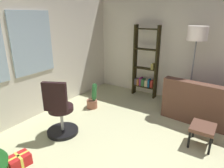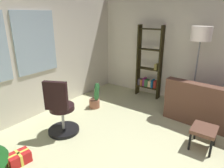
{
  "view_description": "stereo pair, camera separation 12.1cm",
  "coord_description": "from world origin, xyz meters",
  "px_view_note": "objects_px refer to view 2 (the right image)",
  "views": [
    {
      "loc": [
        -2.32,
        -0.45,
        2.06
      ],
      "look_at": [
        0.13,
        1.13,
        1.03
      ],
      "focal_mm": 31.97,
      "sensor_mm": 36.0,
      "label": 1
    },
    {
      "loc": [
        -2.25,
        -0.55,
        2.06
      ],
      "look_at": [
        0.13,
        1.13,
        1.03
      ],
      "focal_mm": 31.97,
      "sensor_mm": 36.0,
      "label": 2
    }
  ],
  "objects_px": {
    "office_chair": "(61,113)",
    "potted_plant": "(96,98)",
    "couch": "(223,109)",
    "gift_box_red": "(19,158)",
    "footstool": "(204,131)",
    "floor_lamp": "(200,39)",
    "bookshelf": "(149,67)"
  },
  "relations": [
    {
      "from": "footstool",
      "to": "bookshelf",
      "type": "distance_m",
      "value": 2.31
    },
    {
      "from": "floor_lamp",
      "to": "potted_plant",
      "type": "relative_size",
      "value": 3.03
    },
    {
      "from": "bookshelf",
      "to": "floor_lamp",
      "type": "distance_m",
      "value": 1.47
    },
    {
      "from": "couch",
      "to": "potted_plant",
      "type": "bearing_deg",
      "value": 110.59
    },
    {
      "from": "office_chair",
      "to": "potted_plant",
      "type": "bearing_deg",
      "value": 9.82
    },
    {
      "from": "gift_box_red",
      "to": "floor_lamp",
      "type": "xyz_separation_m",
      "value": [
        3.11,
        -1.59,
        1.51
      ]
    },
    {
      "from": "footstool",
      "to": "potted_plant",
      "type": "height_order",
      "value": "potted_plant"
    },
    {
      "from": "footstool",
      "to": "bookshelf",
      "type": "height_order",
      "value": "bookshelf"
    },
    {
      "from": "couch",
      "to": "bookshelf",
      "type": "relative_size",
      "value": 1.06
    },
    {
      "from": "couch",
      "to": "potted_plant",
      "type": "distance_m",
      "value": 2.66
    },
    {
      "from": "gift_box_red",
      "to": "bookshelf",
      "type": "xyz_separation_m",
      "value": [
        3.41,
        -0.39,
        0.71
      ]
    },
    {
      "from": "couch",
      "to": "potted_plant",
      "type": "relative_size",
      "value": 3.16
    },
    {
      "from": "gift_box_red",
      "to": "office_chair",
      "type": "xyz_separation_m",
      "value": [
        0.89,
        0.08,
        0.33
      ]
    },
    {
      "from": "footstool",
      "to": "floor_lamp",
      "type": "relative_size",
      "value": 0.23
    },
    {
      "from": "couch",
      "to": "floor_lamp",
      "type": "xyz_separation_m",
      "value": [
        0.09,
        0.62,
        1.3
      ]
    },
    {
      "from": "bookshelf",
      "to": "floor_lamp",
      "type": "relative_size",
      "value": 0.99
    },
    {
      "from": "footstool",
      "to": "floor_lamp",
      "type": "height_order",
      "value": "floor_lamp"
    },
    {
      "from": "couch",
      "to": "potted_plant",
      "type": "height_order",
      "value": "couch"
    },
    {
      "from": "couch",
      "to": "bookshelf",
      "type": "height_order",
      "value": "bookshelf"
    },
    {
      "from": "office_chair",
      "to": "potted_plant",
      "type": "height_order",
      "value": "office_chair"
    },
    {
      "from": "couch",
      "to": "office_chair",
      "type": "height_order",
      "value": "office_chair"
    },
    {
      "from": "potted_plant",
      "to": "gift_box_red",
      "type": "bearing_deg",
      "value": -172.15
    },
    {
      "from": "footstool",
      "to": "floor_lamp",
      "type": "bearing_deg",
      "value": 22.68
    },
    {
      "from": "footstool",
      "to": "floor_lamp",
      "type": "xyz_separation_m",
      "value": [
        1.18,
        0.49,
        1.29
      ]
    },
    {
      "from": "floor_lamp",
      "to": "potted_plant",
      "type": "bearing_deg",
      "value": 118.59
    },
    {
      "from": "gift_box_red",
      "to": "bookshelf",
      "type": "height_order",
      "value": "bookshelf"
    },
    {
      "from": "potted_plant",
      "to": "bookshelf",
      "type": "bearing_deg",
      "value": -27.09
    },
    {
      "from": "couch",
      "to": "gift_box_red",
      "type": "distance_m",
      "value": 3.75
    },
    {
      "from": "office_chair",
      "to": "floor_lamp",
      "type": "relative_size",
      "value": 0.56
    },
    {
      "from": "bookshelf",
      "to": "floor_lamp",
      "type": "bearing_deg",
      "value": -104.36
    },
    {
      "from": "couch",
      "to": "office_chair",
      "type": "bearing_deg",
      "value": 132.92
    },
    {
      "from": "bookshelf",
      "to": "potted_plant",
      "type": "distance_m",
      "value": 1.59
    }
  ]
}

